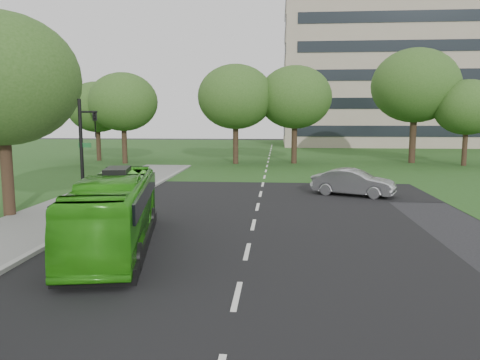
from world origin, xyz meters
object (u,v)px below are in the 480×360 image
(tree_park_b, at_px, (236,97))
(tree_park_d, at_px, (415,86))
(bus, at_px, (115,211))
(tree_park_f, at_px, (97,107))
(tree_park_a, at_px, (123,102))
(tree_park_c, at_px, (295,97))
(tree_side_near, at_px, (1,79))
(tree_park_e, at_px, (467,107))
(sedan, at_px, (353,182))
(traffic_light, at_px, (85,152))
(office_building, at_px, (409,67))

(tree_park_b, xyz_separation_m, tree_park_d, (17.42, 2.28, 1.12))
(tree_park_d, distance_m, bus, 37.69)
(tree_park_f, height_order, bus, tree_park_f)
(tree_park_a, distance_m, tree_park_f, 4.60)
(tree_park_c, distance_m, tree_park_f, 20.34)
(tree_side_near, bearing_deg, tree_park_d, 47.28)
(tree_park_c, bearing_deg, tree_side_near, -117.80)
(tree_park_f, bearing_deg, tree_park_e, -3.44)
(tree_side_near, relative_size, sedan, 1.94)
(bus, height_order, traffic_light, traffic_light)
(tree_park_c, bearing_deg, tree_park_a, -175.08)
(tree_park_f, bearing_deg, traffic_light, -69.51)
(office_building, relative_size, tree_park_a, 4.54)
(sedan, bearing_deg, tree_park_a, 70.57)
(tree_park_e, distance_m, sedan, 22.60)
(tree_park_d, relative_size, bus, 1.23)
(tree_park_a, xyz_separation_m, bus, (9.31, -29.03, -4.72))
(tree_park_d, relative_size, traffic_light, 2.11)
(tree_park_a, bearing_deg, tree_park_c, 4.92)
(tree_park_d, height_order, sedan, tree_park_d)
(tree_park_b, relative_size, tree_park_e, 1.20)
(office_building, distance_m, tree_park_e, 34.99)
(bus, height_order, sedan, bus)
(tree_park_b, relative_size, traffic_light, 1.80)
(bus, bearing_deg, tree_side_near, 135.54)
(office_building, xyz_separation_m, tree_park_d, (-7.65, -31.74, -4.92))
(sedan, bearing_deg, tree_park_e, -13.79)
(tree_park_c, xyz_separation_m, sedan, (2.83, -18.75, -5.66))
(tree_side_near, xyz_separation_m, sedan, (16.61, 7.40, -5.43))
(traffic_light, bearing_deg, sedan, 18.28)
(bus, relative_size, sedan, 1.94)
(traffic_light, bearing_deg, tree_park_c, 54.50)
(tree_park_b, xyz_separation_m, tree_park_e, (21.55, -0.08, -1.02))
(tree_park_e, relative_size, bus, 0.88)
(tree_park_a, relative_size, tree_park_b, 0.92)
(office_building, height_order, tree_park_e, office_building)
(tree_park_c, xyz_separation_m, tree_park_d, (11.72, 1.47, 1.14))
(tree_park_c, height_order, bus, tree_park_c)
(tree_park_b, bearing_deg, tree_park_c, 8.03)
(tree_park_d, xyz_separation_m, traffic_light, (-21.34, -28.72, -4.46))
(traffic_light, bearing_deg, tree_park_f, 94.43)
(tree_park_b, xyz_separation_m, bus, (-1.58, -29.65, -5.19))
(bus, bearing_deg, tree_park_c, 65.65)
(tree_park_f, distance_m, traffic_light, 30.56)
(tree_park_b, distance_m, tree_side_near, 26.60)
(sedan, bearing_deg, traffic_light, 146.64)
(office_building, xyz_separation_m, tree_side_near, (-33.16, -59.35, -6.30))
(tree_park_a, xyz_separation_m, traffic_light, (6.98, -25.82, -2.87))
(tree_park_a, relative_size, tree_side_near, 0.97)
(tree_park_c, distance_m, tree_park_d, 11.87)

